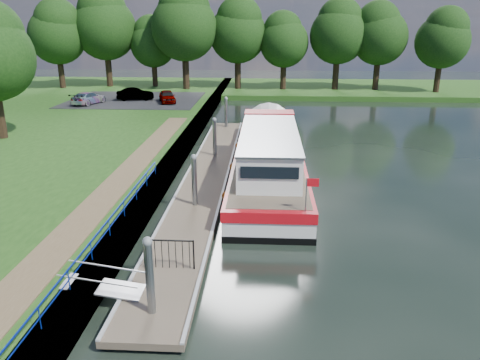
# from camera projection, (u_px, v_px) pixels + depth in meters

# --- Properties ---
(ground) EXTENTS (160.00, 160.00, 0.00)m
(ground) POSITION_uv_depth(u_px,v_px,m) (157.00, 313.00, 15.02)
(ground) COLOR black
(ground) RESTS_ON ground
(bank_edge) EXTENTS (1.10, 90.00, 0.78)m
(bank_edge) POSITION_uv_depth(u_px,v_px,m) (170.00, 165.00, 29.22)
(bank_edge) COLOR #473D2D
(bank_edge) RESTS_ON ground
(far_bank) EXTENTS (60.00, 18.00, 0.60)m
(far_bank) POSITION_uv_depth(u_px,v_px,m) (330.00, 89.00, 63.45)
(far_bank) COLOR #1D4413
(far_bank) RESTS_ON ground
(footpath) EXTENTS (1.60, 40.00, 0.05)m
(footpath) POSITION_uv_depth(u_px,v_px,m) (103.00, 199.00, 22.56)
(footpath) COLOR brown
(footpath) RESTS_ON riverbank
(carpark) EXTENTS (14.00, 12.00, 0.06)m
(carpark) POSITION_uv_depth(u_px,v_px,m) (135.00, 100.00, 51.29)
(carpark) COLOR black
(carpark) RESTS_ON riverbank
(blue_fence) EXTENTS (0.04, 18.04, 0.72)m
(blue_fence) POSITION_uv_depth(u_px,v_px,m) (100.00, 234.00, 17.58)
(blue_fence) COLOR #0C2DBF
(blue_fence) RESTS_ON riverbank
(pontoon) EXTENTS (2.50, 30.00, 0.56)m
(pontoon) POSITION_uv_depth(u_px,v_px,m) (207.00, 179.00, 27.25)
(pontoon) COLOR brown
(pontoon) RESTS_ON ground
(mooring_piles) EXTENTS (0.30, 27.30, 3.55)m
(mooring_piles) POSITION_uv_depth(u_px,v_px,m) (206.00, 161.00, 26.90)
(mooring_piles) COLOR gray
(mooring_piles) RESTS_ON ground
(gangway) EXTENTS (2.58, 1.00, 0.92)m
(gangway) POSITION_uv_depth(u_px,v_px,m) (103.00, 286.00, 15.39)
(gangway) COLOR #A5A8AD
(gangway) RESTS_ON ground
(gate_panel) EXTENTS (1.85, 0.05, 1.15)m
(gate_panel) POSITION_uv_depth(u_px,v_px,m) (169.00, 250.00, 16.73)
(gate_panel) COLOR black
(gate_panel) RESTS_ON ground
(barge) EXTENTS (4.36, 21.15, 4.78)m
(barge) POSITION_uv_depth(u_px,v_px,m) (269.00, 154.00, 29.17)
(barge) COLOR black
(barge) RESTS_ON ground
(horizon_trees) EXTENTS (54.38, 10.03, 12.87)m
(horizon_trees) POSITION_uv_depth(u_px,v_px,m) (228.00, 30.00, 58.60)
(horizon_trees) COLOR #332316
(horizon_trees) RESTS_ON ground
(car_a) EXTENTS (2.56, 4.01, 1.27)m
(car_a) POSITION_uv_depth(u_px,v_px,m) (167.00, 96.00, 49.15)
(car_a) COLOR #999999
(car_a) RESTS_ON carpark
(car_b) EXTENTS (4.13, 2.18, 1.30)m
(car_b) POSITION_uv_depth(u_px,v_px,m) (135.00, 94.00, 50.68)
(car_b) COLOR #999999
(car_b) RESTS_ON carpark
(car_c) EXTENTS (2.89, 4.64, 1.25)m
(car_c) POSITION_uv_depth(u_px,v_px,m) (89.00, 98.00, 48.25)
(car_c) COLOR #999999
(car_c) RESTS_ON carpark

